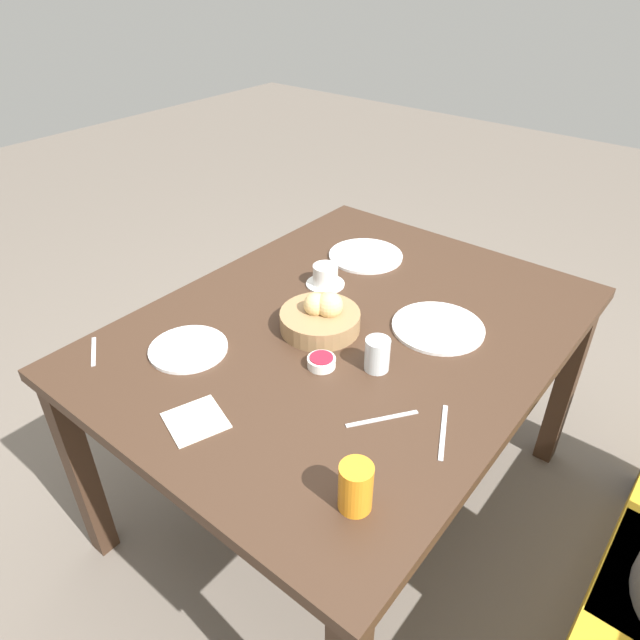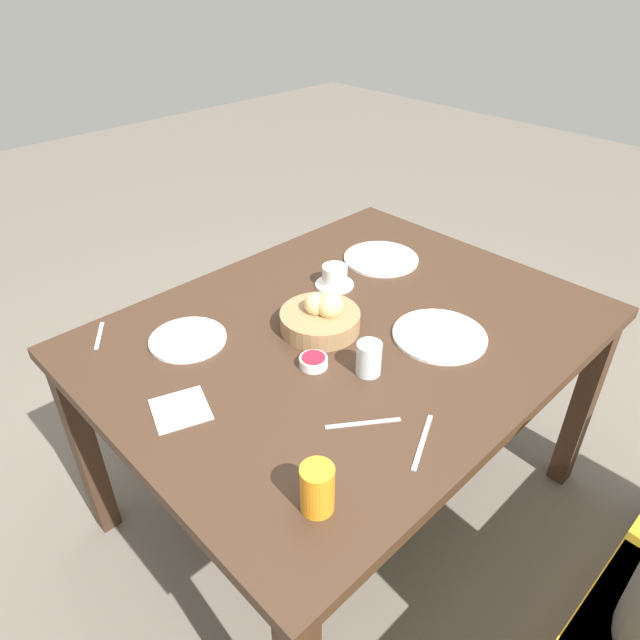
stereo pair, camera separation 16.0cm
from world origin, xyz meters
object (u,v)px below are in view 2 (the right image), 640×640
Objects in this scene: bread_basket at (322,316)px; fork_silver at (422,442)px; napkin at (180,409)px; juice_glass at (317,489)px; plate_far_center at (440,336)px; knife_silver at (363,423)px; coffee_cup at (335,277)px; plate_near_right at (188,339)px; plate_near_left at (381,259)px; spoon_coffee at (99,335)px; jam_bowl_berry at (314,362)px; water_tumbler at (369,358)px.

bread_basket reaches higher than fork_silver.
juice_glass is at bearing 95.47° from napkin.
fork_silver is at bearing 30.80° from plate_far_center.
plate_far_center is 1.74× the size of knife_silver.
juice_glass is at bearing 44.86° from bread_basket.
fork_silver is (0.35, 0.61, -0.03)m from coffee_cup.
plate_near_right is 1.31× the size of napkin.
plate_near_left is 2.08× the size of coffee_cup.
plate_near_left is (-0.44, -0.15, -0.04)m from bread_basket.
bread_basket is 0.62m from spoon_coffee.
knife_silver is at bearing 100.93° from plate_near_right.
coffee_cup is 0.42m from jam_bowl_berry.
plate_near_left is at bearing -160.58° from bread_basket.
fork_silver is 0.56m from napkin.
plate_far_center is 1.59× the size of fork_silver.
bread_basket is 0.49m from fork_silver.
bread_basket is 0.61m from juice_glass.
bread_basket is 0.37m from plate_near_right.
coffee_cup is 0.72m from spoon_coffee.
jam_bowl_berry reaches higher than plate_near_right.
bread_basket is at bearing 139.18° from spoon_coffee.
juice_glass reaches higher than knife_silver.
fork_silver is at bearing 72.49° from bread_basket.
spoon_coffee is (0.34, -0.51, -0.01)m from jam_bowl_berry.
bread_basket is 0.88× the size of plate_near_left.
plate_near_right is (0.74, -0.06, 0.00)m from plate_near_left.
spoon_coffee is at bearing -56.43° from water_tumbler.
plate_near_left is 1.58× the size of napkin.
coffee_cup is 0.63m from knife_silver.
water_tumbler is 0.77× the size of spoon_coffee.
plate_far_center is at bearing -168.71° from knife_silver.
knife_silver is 0.43m from napkin.
napkin is (0.33, -0.46, 0.00)m from fork_silver.
bread_basket is 0.48m from napkin.
plate_near_right is at bearing -76.96° from fork_silver.
bread_basket is 0.23m from water_tumbler.
water_tumbler reaches higher than coffee_cup.
water_tumbler reaches higher than plate_far_center.
bread_basket is 1.51× the size of knife_silver.
water_tumbler reaches higher than plate_near_left.
plate_near_left is 0.85m from fork_silver.
knife_silver is 0.79m from spoon_coffee.
juice_glass is 0.44m from jam_bowl_berry.
coffee_cup is at bearing -137.66° from juice_glass.
bread_basket is 3.05× the size of jam_bowl_berry.
bread_basket is 1.38× the size of fork_silver.
water_tumbler is at bearing 55.70° from coffee_cup.
napkin is (0.00, 0.42, 0.00)m from spoon_coffee.
water_tumbler is 0.14m from jam_bowl_berry.
plate_near_left and plate_near_right have the same top height.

